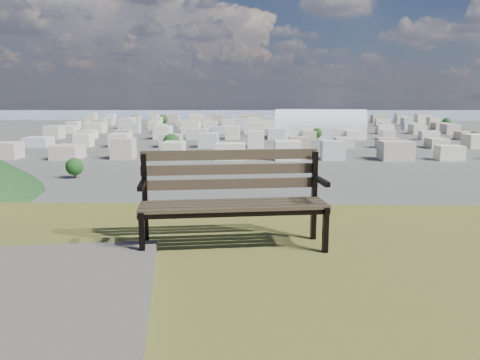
{
  "coord_description": "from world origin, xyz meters",
  "views": [
    {
      "loc": [
        -0.65,
        -1.44,
        26.39
      ],
      "look_at": [
        -0.83,
        4.75,
        25.3
      ],
      "focal_mm": 35.0,
      "sensor_mm": 36.0,
      "label": 1
    }
  ],
  "objects": [
    {
      "name": "bay_water",
      "position": [
        0.0,
        900.0,
        0.0
      ],
      "size": [
        2400.0,
        700.0,
        0.12
      ],
      "primitive_type": "cube",
      "color": "#7F90A2",
      "rests_on": "ground"
    },
    {
      "name": "far_hills",
      "position": [
        -60.92,
        1402.93,
        25.47
      ],
      "size": [
        2050.0,
        340.0,
        60.0
      ],
      "color": "#8997AA",
      "rests_on": "ground"
    },
    {
      "name": "arena",
      "position": [
        43.2,
        311.73,
        5.84
      ],
      "size": [
        61.36,
        32.06,
        24.78
      ],
      "rotation": [
        0.0,
        0.0,
        -0.13
      ],
      "color": "silver",
      "rests_on": "ground"
    },
    {
      "name": "city_trees",
      "position": [
        -26.39,
        319.0,
        4.83
      ],
      "size": [
        406.52,
        387.2,
        9.98
      ],
      "color": "#332419",
      "rests_on": "ground"
    },
    {
      "name": "park_bench",
      "position": [
        -0.85,
        2.84,
        25.51
      ],
      "size": [
        1.77,
        0.79,
        0.9
      ],
      "rotation": [
        0.0,
        0.0,
        0.14
      ],
      "color": "#3F3224",
      "rests_on": "hilltop_mesa"
    },
    {
      "name": "city_blocks",
      "position": [
        0.0,
        394.44,
        3.5
      ],
      "size": [
        395.0,
        361.0,
        7.0
      ],
      "color": "beige",
      "rests_on": "ground"
    }
  ]
}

